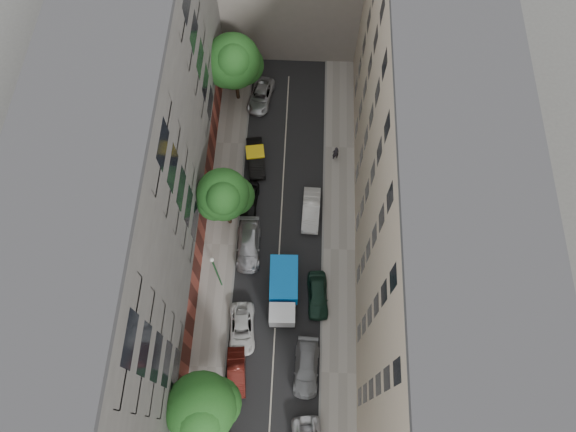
# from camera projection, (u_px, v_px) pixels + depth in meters

# --- Properties ---
(ground) EXTENTS (120.00, 120.00, 0.00)m
(ground) POSITION_uv_depth(u_px,v_px,m) (279.00, 247.00, 47.51)
(ground) COLOR #4C4C49
(ground) RESTS_ON ground
(road_surface) EXTENTS (8.00, 44.00, 0.02)m
(road_surface) POSITION_uv_depth(u_px,v_px,m) (279.00, 247.00, 47.51)
(road_surface) COLOR black
(road_surface) RESTS_ON ground
(sidewalk_left) EXTENTS (3.00, 44.00, 0.15)m
(sidewalk_left) POSITION_uv_depth(u_px,v_px,m) (220.00, 245.00, 47.55)
(sidewalk_left) COLOR gray
(sidewalk_left) RESTS_ON ground
(sidewalk_right) EXTENTS (3.00, 44.00, 0.15)m
(sidewalk_right) POSITION_uv_depth(u_px,v_px,m) (339.00, 250.00, 47.35)
(sidewalk_right) COLOR gray
(sidewalk_right) RESTS_ON ground
(building_left) EXTENTS (8.00, 44.00, 20.00)m
(building_left) POSITION_uv_depth(u_px,v_px,m) (132.00, 194.00, 38.59)
(building_left) COLOR #4D4B48
(building_left) RESTS_ON ground
(building_right) EXTENTS (8.00, 44.00, 20.00)m
(building_right) POSITION_uv_depth(u_px,v_px,m) (425.00, 206.00, 38.19)
(building_right) COLOR tan
(building_right) RESTS_ON ground
(tarp_truck) EXTENTS (2.50, 5.94, 2.72)m
(tarp_truck) POSITION_uv_depth(u_px,v_px,m) (283.00, 290.00, 44.30)
(tarp_truck) COLOR black
(tarp_truck) RESTS_ON ground
(car_left_1) EXTENTS (1.81, 4.21, 1.35)m
(car_left_1) POSITION_uv_depth(u_px,v_px,m) (237.00, 372.00, 42.30)
(car_left_1) COLOR #4E140F
(car_left_1) RESTS_ON ground
(car_left_2) EXTENTS (2.51, 4.77, 1.28)m
(car_left_2) POSITION_uv_depth(u_px,v_px,m) (242.00, 329.00, 43.80)
(car_left_2) COLOR silver
(car_left_2) RESTS_ON ground
(car_left_3) EXTENTS (2.25, 5.25, 1.51)m
(car_left_3) POSITION_uv_depth(u_px,v_px,m) (249.00, 245.00, 46.80)
(car_left_3) COLOR #AFAFB4
(car_left_3) RESTS_ON ground
(car_left_4) EXTENTS (1.82, 3.95, 1.31)m
(car_left_4) POSITION_uv_depth(u_px,v_px,m) (250.00, 200.00, 48.80)
(car_left_4) COLOR black
(car_left_4) RESTS_ON ground
(car_left_5) EXTENTS (2.28, 4.72, 1.49)m
(car_left_5) POSITION_uv_depth(u_px,v_px,m) (256.00, 158.00, 50.56)
(car_left_5) COLOR black
(car_left_5) RESTS_ON ground
(car_left_6) EXTENTS (2.97, 5.07, 1.32)m
(car_left_6) POSITION_uv_depth(u_px,v_px,m) (261.00, 96.00, 53.74)
(car_left_6) COLOR #B8B9BD
(car_left_6) RESTS_ON ground
(car_right_1) EXTENTS (2.15, 4.97, 1.43)m
(car_right_1) POSITION_uv_depth(u_px,v_px,m) (306.00, 368.00, 42.41)
(car_right_1) COLOR gray
(car_right_1) RESTS_ON ground
(car_right_2) EXTENTS (2.03, 4.49, 1.50)m
(car_right_2) POSITION_uv_depth(u_px,v_px,m) (318.00, 295.00, 44.89)
(car_right_2) COLOR #152F23
(car_right_2) RESTS_ON ground
(car_right_3) EXTENTS (1.72, 4.61, 1.50)m
(car_right_3) POSITION_uv_depth(u_px,v_px,m) (311.00, 210.00, 48.25)
(car_right_3) COLOR silver
(car_right_3) RESTS_ON ground
(tree_near) EXTENTS (5.48, 5.24, 7.61)m
(tree_near) POSITION_uv_depth(u_px,v_px,m) (202.00, 410.00, 37.06)
(tree_near) COLOR #382619
(tree_near) RESTS_ON sidewalk_left
(tree_mid) EXTENTS (4.89, 4.54, 8.26)m
(tree_mid) POSITION_uv_depth(u_px,v_px,m) (224.00, 197.00, 43.27)
(tree_mid) COLOR #382619
(tree_mid) RESTS_ON sidewalk_left
(tree_far) EXTENTS (5.59, 5.36, 8.37)m
(tree_far) POSITION_uv_depth(u_px,v_px,m) (234.00, 63.00, 49.25)
(tree_far) COLOR #382619
(tree_far) RESTS_ON sidewalk_left
(lamp_post) EXTENTS (0.36, 0.36, 6.86)m
(lamp_post) POSITION_uv_depth(u_px,v_px,m) (216.00, 270.00, 42.08)
(lamp_post) COLOR #1A5B28
(lamp_post) RESTS_ON sidewalk_left
(pedestrian) EXTENTS (0.80, 0.64, 1.90)m
(pedestrian) POSITION_uv_depth(u_px,v_px,m) (336.00, 153.00, 50.38)
(pedestrian) COLOR black
(pedestrian) RESTS_ON sidewalk_right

